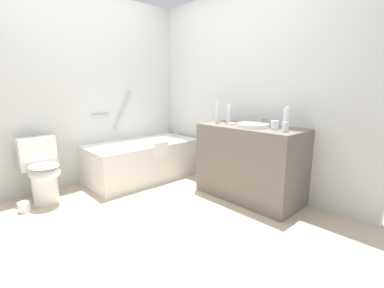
{
  "coord_description": "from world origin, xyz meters",
  "views": [
    {
      "loc": [
        -1.25,
        -2.05,
        1.24
      ],
      "look_at": [
        0.75,
        0.1,
        0.62
      ],
      "focal_mm": 25.04,
      "sensor_mm": 36.0,
      "label": 1
    }
  ],
  "objects_px": {
    "water_bottle_0": "(217,113)",
    "drinking_glass_1": "(285,127)",
    "drinking_glass_0": "(275,125)",
    "sink_basin": "(253,125)",
    "soap_dish": "(232,124)",
    "bathtub": "(143,159)",
    "toilet_paper_roll": "(24,207)",
    "sink_faucet": "(264,122)",
    "water_bottle_2": "(286,119)",
    "toilet": "(42,171)",
    "water_bottle_1": "(229,114)"
  },
  "relations": [
    {
      "from": "toilet",
      "to": "drinking_glass_0",
      "type": "bearing_deg",
      "value": 45.28
    },
    {
      "from": "sink_basin",
      "to": "water_bottle_2",
      "type": "xyz_separation_m",
      "value": [
        0.02,
        -0.36,
        0.09
      ]
    },
    {
      "from": "sink_faucet",
      "to": "water_bottle_0",
      "type": "distance_m",
      "value": 0.54
    },
    {
      "from": "toilet_paper_roll",
      "to": "water_bottle_1",
      "type": "bearing_deg",
      "value": -26.59
    },
    {
      "from": "sink_faucet",
      "to": "soap_dish",
      "type": "distance_m",
      "value": 0.35
    },
    {
      "from": "sink_basin",
      "to": "water_bottle_0",
      "type": "bearing_deg",
      "value": 94.13
    },
    {
      "from": "water_bottle_0",
      "to": "sink_faucet",
      "type": "bearing_deg",
      "value": -63.95
    },
    {
      "from": "drinking_glass_1",
      "to": "bathtub",
      "type": "bearing_deg",
      "value": 103.07
    },
    {
      "from": "drinking_glass_0",
      "to": "toilet_paper_roll",
      "type": "relative_size",
      "value": 0.82
    },
    {
      "from": "water_bottle_1",
      "to": "toilet_paper_roll",
      "type": "relative_size",
      "value": 2.04
    },
    {
      "from": "sink_basin",
      "to": "bathtub",
      "type": "bearing_deg",
      "value": 108.12
    },
    {
      "from": "bathtub",
      "to": "water_bottle_0",
      "type": "distance_m",
      "value": 1.25
    },
    {
      "from": "soap_dish",
      "to": "water_bottle_0",
      "type": "bearing_deg",
      "value": 92.19
    },
    {
      "from": "bathtub",
      "to": "toilet_paper_roll",
      "type": "xyz_separation_m",
      "value": [
        -1.47,
        -0.07,
        -0.22
      ]
    },
    {
      "from": "water_bottle_2",
      "to": "drinking_glass_0",
      "type": "relative_size",
      "value": 2.63
    },
    {
      "from": "water_bottle_1",
      "to": "drinking_glass_0",
      "type": "xyz_separation_m",
      "value": [
        -0.04,
        -0.63,
        -0.06
      ]
    },
    {
      "from": "drinking_glass_0",
      "to": "toilet_paper_roll",
      "type": "height_order",
      "value": "drinking_glass_0"
    },
    {
      "from": "water_bottle_0",
      "to": "toilet_paper_roll",
      "type": "xyz_separation_m",
      "value": [
        -1.91,
        0.89,
        -0.89
      ]
    },
    {
      "from": "bathtub",
      "to": "sink_basin",
      "type": "relative_size",
      "value": 4.33
    },
    {
      "from": "bathtub",
      "to": "water_bottle_2",
      "type": "bearing_deg",
      "value": -74.69
    },
    {
      "from": "sink_faucet",
      "to": "soap_dish",
      "type": "xyz_separation_m",
      "value": [
        -0.23,
        0.27,
        -0.03
      ]
    },
    {
      "from": "drinking_glass_0",
      "to": "soap_dish",
      "type": "bearing_deg",
      "value": 92.97
    },
    {
      "from": "toilet",
      "to": "drinking_glass_1",
      "type": "height_order",
      "value": "drinking_glass_1"
    },
    {
      "from": "water_bottle_0",
      "to": "drinking_glass_1",
      "type": "relative_size",
      "value": 2.66
    },
    {
      "from": "water_bottle_1",
      "to": "drinking_glass_0",
      "type": "relative_size",
      "value": 2.49
    },
    {
      "from": "bathtub",
      "to": "sink_faucet",
      "type": "bearing_deg",
      "value": -64.99
    },
    {
      "from": "toilet_paper_roll",
      "to": "water_bottle_2",
      "type": "bearing_deg",
      "value": -41.37
    },
    {
      "from": "bathtub",
      "to": "toilet_paper_roll",
      "type": "height_order",
      "value": "bathtub"
    },
    {
      "from": "drinking_glass_0",
      "to": "sink_basin",
      "type": "bearing_deg",
      "value": 90.13
    },
    {
      "from": "bathtub",
      "to": "water_bottle_0",
      "type": "height_order",
      "value": "bathtub"
    },
    {
      "from": "sink_basin",
      "to": "drinking_glass_0",
      "type": "bearing_deg",
      "value": -89.87
    },
    {
      "from": "water_bottle_0",
      "to": "soap_dish",
      "type": "height_order",
      "value": "water_bottle_0"
    },
    {
      "from": "bathtub",
      "to": "sink_faucet",
      "type": "distance_m",
      "value": 1.7
    },
    {
      "from": "soap_dish",
      "to": "drinking_glass_0",
      "type": "bearing_deg",
      "value": -87.03
    },
    {
      "from": "water_bottle_0",
      "to": "drinking_glass_0",
      "type": "relative_size",
      "value": 2.75
    },
    {
      "from": "toilet",
      "to": "drinking_glass_1",
      "type": "relative_size",
      "value": 7.7
    },
    {
      "from": "toilet",
      "to": "sink_faucet",
      "type": "bearing_deg",
      "value": 52.84
    },
    {
      "from": "bathtub",
      "to": "soap_dish",
      "type": "height_order",
      "value": "bathtub"
    },
    {
      "from": "sink_faucet",
      "to": "water_bottle_2",
      "type": "xyz_separation_m",
      "value": [
        -0.18,
        -0.36,
        0.08
      ]
    },
    {
      "from": "soap_dish",
      "to": "drinking_glass_1",
      "type": "bearing_deg",
      "value": -91.71
    },
    {
      "from": "water_bottle_2",
      "to": "soap_dish",
      "type": "distance_m",
      "value": 0.64
    },
    {
      "from": "sink_faucet",
      "to": "drinking_glass_0",
      "type": "xyz_separation_m",
      "value": [
        -0.2,
        -0.25,
        0.01
      ]
    },
    {
      "from": "drinking_glass_0",
      "to": "water_bottle_2",
      "type": "bearing_deg",
      "value": -78.96
    },
    {
      "from": "sink_faucet",
      "to": "water_bottle_2",
      "type": "height_order",
      "value": "water_bottle_2"
    },
    {
      "from": "bathtub",
      "to": "water_bottle_2",
      "type": "relative_size",
      "value": 6.3
    },
    {
      "from": "sink_basin",
      "to": "soap_dish",
      "type": "bearing_deg",
      "value": 95.65
    },
    {
      "from": "sink_faucet",
      "to": "water_bottle_0",
      "type": "bearing_deg",
      "value": 116.05
    },
    {
      "from": "toilet",
      "to": "drinking_glass_0",
      "type": "xyz_separation_m",
      "value": [
        1.71,
        -1.77,
        0.52
      ]
    },
    {
      "from": "water_bottle_0",
      "to": "drinking_glass_0",
      "type": "height_order",
      "value": "water_bottle_0"
    },
    {
      "from": "sink_basin",
      "to": "soap_dish",
      "type": "xyz_separation_m",
      "value": [
        -0.03,
        0.27,
        -0.01
      ]
    }
  ]
}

